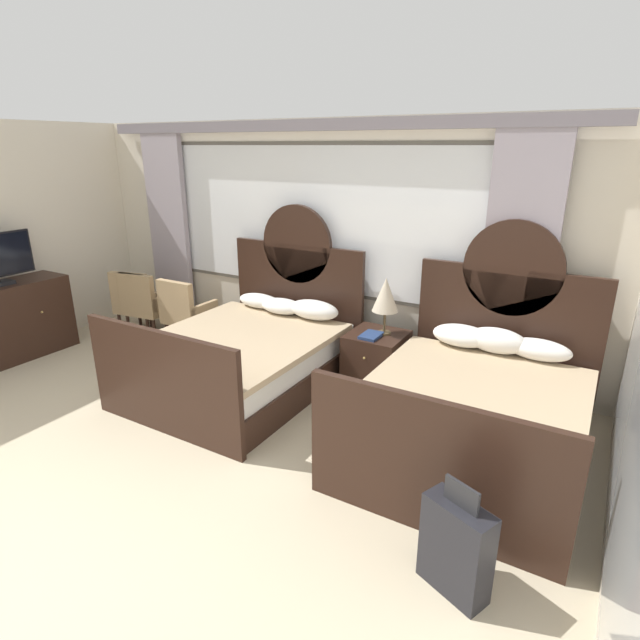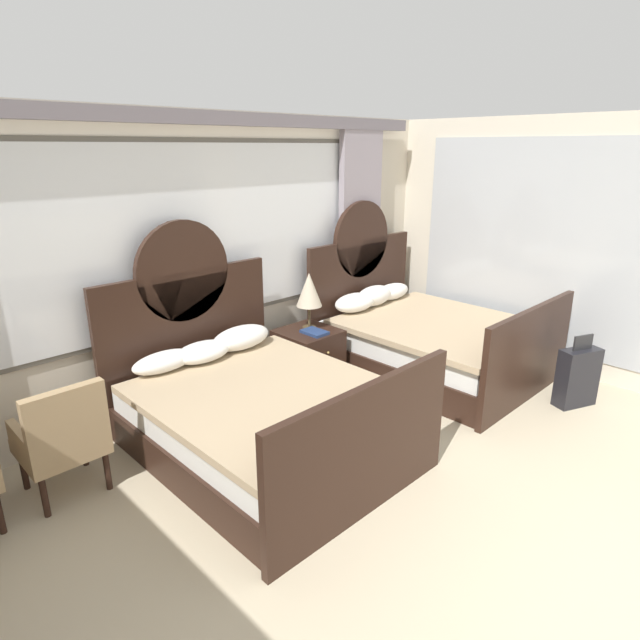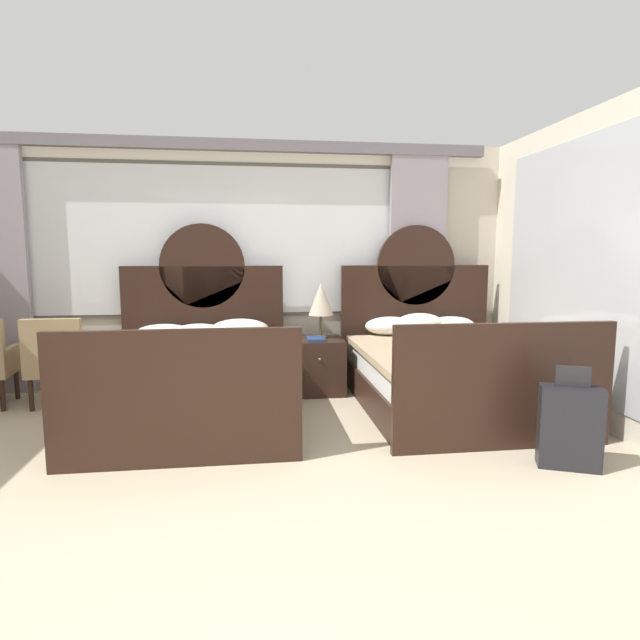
{
  "view_description": "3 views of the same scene",
  "coord_description": "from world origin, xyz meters",
  "px_view_note": "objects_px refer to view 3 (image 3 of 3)",
  "views": [
    {
      "loc": [
        3.0,
        -0.78,
        2.42
      ],
      "look_at": [
        0.78,
        3.02,
        0.9
      ],
      "focal_mm": 28.46,
      "sensor_mm": 36.0,
      "label": 1
    },
    {
      "loc": [
        -2.46,
        -0.01,
        2.39
      ],
      "look_at": [
        0.49,
        3.01,
        0.99
      ],
      "focal_mm": 29.56,
      "sensor_mm": 36.0,
      "label": 2
    },
    {
      "loc": [
        0.37,
        -1.56,
        1.46
      ],
      "look_at": [
        1.0,
        3.13,
        0.85
      ],
      "focal_mm": 28.67,
      "sensor_mm": 36.0,
      "label": 3
    }
  ],
  "objects_px": {
    "bed_near_window": "(196,378)",
    "armchair_by_window_left": "(59,359)",
    "bed_near_mirror": "(446,370)",
    "table_lamp_on_nightstand": "(321,300)",
    "book_on_nightstand": "(316,339)",
    "nightstand_between_beds": "(316,365)",
    "suitcase_on_floor": "(570,427)"
  },
  "relations": [
    {
      "from": "bed_near_window",
      "to": "armchair_by_window_left",
      "type": "xyz_separation_m",
      "value": [
        -1.34,
        0.49,
        0.11
      ]
    },
    {
      "from": "bed_near_mirror",
      "to": "armchair_by_window_left",
      "type": "xyz_separation_m",
      "value": [
        -3.71,
        0.48,
        0.11
      ]
    },
    {
      "from": "bed_near_mirror",
      "to": "armchair_by_window_left",
      "type": "height_order",
      "value": "bed_near_mirror"
    },
    {
      "from": "bed_near_window",
      "to": "table_lamp_on_nightstand",
      "type": "xyz_separation_m",
      "value": [
        1.24,
        0.71,
        0.63
      ]
    },
    {
      "from": "table_lamp_on_nightstand",
      "to": "book_on_nightstand",
      "type": "bearing_deg",
      "value": -115.44
    },
    {
      "from": "bed_near_mirror",
      "to": "table_lamp_on_nightstand",
      "type": "bearing_deg",
      "value": 147.82
    },
    {
      "from": "book_on_nightstand",
      "to": "armchair_by_window_left",
      "type": "bearing_deg",
      "value": -178.36
    },
    {
      "from": "nightstand_between_beds",
      "to": "suitcase_on_floor",
      "type": "height_order",
      "value": "suitcase_on_floor"
    },
    {
      "from": "bed_near_mirror",
      "to": "book_on_nightstand",
      "type": "distance_m",
      "value": 1.34
    },
    {
      "from": "bed_near_window",
      "to": "bed_near_mirror",
      "type": "height_order",
      "value": "same"
    },
    {
      "from": "nightstand_between_beds",
      "to": "suitcase_on_floor",
      "type": "distance_m",
      "value": 2.64
    },
    {
      "from": "suitcase_on_floor",
      "to": "bed_near_window",
      "type": "bearing_deg",
      "value": 150.47
    },
    {
      "from": "bed_near_window",
      "to": "book_on_nightstand",
      "type": "xyz_separation_m",
      "value": [
        1.17,
        0.56,
        0.24
      ]
    },
    {
      "from": "bed_near_window",
      "to": "suitcase_on_floor",
      "type": "xyz_separation_m",
      "value": [
        2.67,
        -1.51,
        -0.06
      ]
    },
    {
      "from": "bed_near_window",
      "to": "nightstand_between_beds",
      "type": "bearing_deg",
      "value": 29.54
    },
    {
      "from": "bed_near_mirror",
      "to": "suitcase_on_floor",
      "type": "xyz_separation_m",
      "value": [
        0.3,
        -1.52,
        -0.07
      ]
    },
    {
      "from": "table_lamp_on_nightstand",
      "to": "armchair_by_window_left",
      "type": "xyz_separation_m",
      "value": [
        -2.58,
        -0.23,
        -0.52
      ]
    },
    {
      "from": "bed_near_window",
      "to": "table_lamp_on_nightstand",
      "type": "distance_m",
      "value": 1.57
    },
    {
      "from": "bed_near_mirror",
      "to": "table_lamp_on_nightstand",
      "type": "height_order",
      "value": "bed_near_mirror"
    },
    {
      "from": "nightstand_between_beds",
      "to": "armchair_by_window_left",
      "type": "relative_size",
      "value": 0.68
    },
    {
      "from": "bed_near_window",
      "to": "bed_near_mirror",
      "type": "bearing_deg",
      "value": 0.11
    },
    {
      "from": "table_lamp_on_nightstand",
      "to": "suitcase_on_floor",
      "type": "xyz_separation_m",
      "value": [
        1.42,
        -2.22,
        -0.7
      ]
    },
    {
      "from": "bed_near_mirror",
      "to": "bed_near_window",
      "type": "bearing_deg",
      "value": -179.89
    },
    {
      "from": "bed_near_window",
      "to": "armchair_by_window_left",
      "type": "bearing_deg",
      "value": 159.99
    },
    {
      "from": "book_on_nightstand",
      "to": "armchair_by_window_left",
      "type": "relative_size",
      "value": 0.3
    },
    {
      "from": "table_lamp_on_nightstand",
      "to": "book_on_nightstand",
      "type": "height_order",
      "value": "table_lamp_on_nightstand"
    },
    {
      "from": "suitcase_on_floor",
      "to": "table_lamp_on_nightstand",
      "type": "bearing_deg",
      "value": 122.6
    },
    {
      "from": "bed_near_window",
      "to": "suitcase_on_floor",
      "type": "relative_size",
      "value": 3.08
    },
    {
      "from": "bed_near_window",
      "to": "table_lamp_on_nightstand",
      "type": "relative_size",
      "value": 3.71
    },
    {
      "from": "book_on_nightstand",
      "to": "armchair_by_window_left",
      "type": "distance_m",
      "value": 2.51
    },
    {
      "from": "book_on_nightstand",
      "to": "bed_near_window",
      "type": "bearing_deg",
      "value": -154.49
    },
    {
      "from": "bed_near_mirror",
      "to": "table_lamp_on_nightstand",
      "type": "relative_size",
      "value": 3.71
    }
  ]
}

